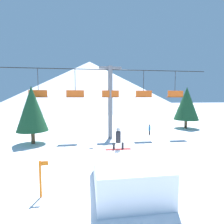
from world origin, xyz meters
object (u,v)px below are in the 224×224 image
at_px(snow_ramp, 126,172).
at_px(trail_marker, 41,178).
at_px(snowboarder, 118,139).
at_px(distant_skier, 149,129).
at_px(pine_tree_near, 32,109).

height_order(snow_ramp, trail_marker, trail_marker).
relative_size(snowboarder, distant_skier, 1.19).
distance_m(pine_tree_near, distant_skier, 13.07).
xyz_separation_m(pine_tree_near, trail_marker, (3.13, -9.53, -2.47)).
relative_size(pine_tree_near, distant_skier, 4.50).
bearing_deg(pine_tree_near, snowboarder, -48.50).
xyz_separation_m(trail_marker, distant_skier, (9.43, 11.92, -0.23)).
bearing_deg(snowboarder, snow_ramp, -81.81).
height_order(snowboarder, distant_skier, snowboarder).
xyz_separation_m(snowboarder, pine_tree_near, (-6.95, 7.85, 1.23)).
height_order(snowboarder, pine_tree_near, pine_tree_near).
height_order(snow_ramp, snowboarder, snowboarder).
height_order(trail_marker, distant_skier, trail_marker).
xyz_separation_m(pine_tree_near, distant_skier, (12.56, 2.39, -2.71)).
distance_m(snow_ramp, pine_tree_near, 11.90).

